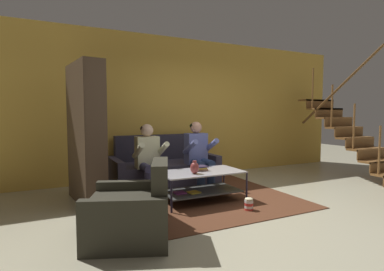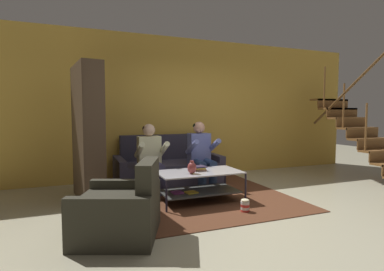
# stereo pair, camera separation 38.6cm
# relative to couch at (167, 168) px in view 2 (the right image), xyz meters

# --- Properties ---
(ground) EXTENTS (16.80, 16.80, 0.00)m
(ground) POSITION_rel_couch_xyz_m (0.61, -1.90, -0.28)
(ground) COLOR #AEA98D
(back_partition) EXTENTS (8.40, 0.12, 2.90)m
(back_partition) POSITION_rel_couch_xyz_m (0.61, 0.56, 1.17)
(back_partition) COLOR gold
(back_partition) RESTS_ON ground
(staircase_run) EXTENTS (0.90, 2.09, 2.58)m
(staircase_run) POSITION_rel_couch_xyz_m (3.87, -1.04, 0.67)
(staircase_run) COLOR brown
(staircase_run) RESTS_ON ground
(couch) EXTENTS (1.95, 0.97, 0.91)m
(couch) POSITION_rel_couch_xyz_m (0.00, 0.00, 0.00)
(couch) COLOR #393648
(couch) RESTS_ON ground
(person_seated_left) EXTENTS (0.50, 0.58, 1.15)m
(person_seated_left) POSITION_rel_couch_xyz_m (-0.46, -0.58, 0.34)
(person_seated_left) COLOR #3A3858
(person_seated_left) RESTS_ON ground
(person_seated_right) EXTENTS (0.50, 0.58, 1.18)m
(person_seated_right) POSITION_rel_couch_xyz_m (0.46, -0.57, 0.35)
(person_seated_right) COLOR navy
(person_seated_right) RESTS_ON ground
(coffee_table) EXTENTS (1.25, 0.67, 0.46)m
(coffee_table) POSITION_rel_couch_xyz_m (0.08, -1.37, 0.02)
(coffee_table) COLOR #B7B5BA
(coffee_table) RESTS_ON ground
(area_rug) EXTENTS (3.00, 3.31, 0.01)m
(area_rug) POSITION_rel_couch_xyz_m (0.04, -0.82, -0.28)
(area_rug) COLOR #542E1C
(area_rug) RESTS_ON ground
(vase) EXTENTS (0.13, 0.13, 0.19)m
(vase) POSITION_rel_couch_xyz_m (-0.08, -1.49, 0.26)
(vase) COLOR brown
(vase) RESTS_ON coffee_table
(book_stack) EXTENTS (0.23, 0.21, 0.07)m
(book_stack) POSITION_rel_couch_xyz_m (0.11, -1.30, 0.21)
(book_stack) COLOR #9F7056
(book_stack) RESTS_ON coffee_table
(bookshelf) EXTENTS (0.45, 1.10, 2.06)m
(bookshelf) POSITION_rel_couch_xyz_m (-1.49, -0.69, 0.57)
(bookshelf) COLOR #463527
(bookshelf) RESTS_ON ground
(armchair) EXTENTS (1.08, 1.11, 0.82)m
(armchair) POSITION_rel_couch_xyz_m (-1.19, -2.25, -0.01)
(armchair) COLOR #302D23
(armchair) RESTS_ON ground
(popcorn_tub) EXTENTS (0.12, 0.12, 0.18)m
(popcorn_tub) POSITION_rel_couch_xyz_m (0.47, -2.05, -0.19)
(popcorn_tub) COLOR red
(popcorn_tub) RESTS_ON ground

